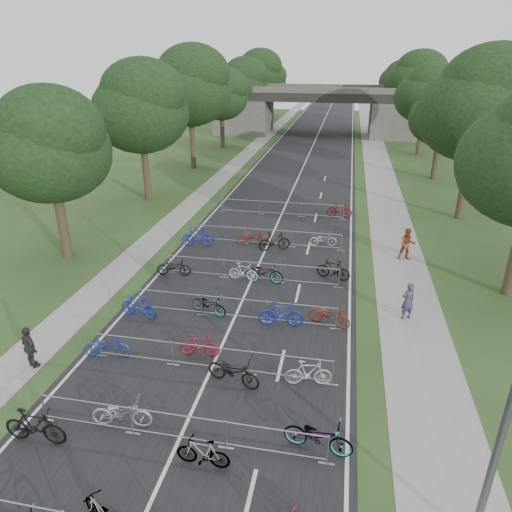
{
  "coord_description": "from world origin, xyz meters",
  "views": [
    {
      "loc": [
        4.46,
        -6.47,
        11.08
      ],
      "look_at": [
        0.09,
        15.74,
        1.1
      ],
      "focal_mm": 32.0,
      "sensor_mm": 36.0,
      "label": 1
    }
  ],
  "objects_px": {
    "pedestrian_a": "(408,301)",
    "pedestrian_b": "(407,244)",
    "pedestrian_c": "(30,348)",
    "lamppost": "(512,405)",
    "overpass_bridge": "(319,111)"
  },
  "relations": [
    {
      "from": "overpass_bridge",
      "to": "pedestrian_a",
      "type": "bearing_deg",
      "value": -81.63
    },
    {
      "from": "pedestrian_a",
      "to": "pedestrian_c",
      "type": "relative_size",
      "value": 1.02
    },
    {
      "from": "lamppost",
      "to": "pedestrian_c",
      "type": "relative_size",
      "value": 4.66
    },
    {
      "from": "overpass_bridge",
      "to": "pedestrian_a",
      "type": "relative_size",
      "value": 17.32
    },
    {
      "from": "pedestrian_a",
      "to": "pedestrian_b",
      "type": "distance_m",
      "value": 6.9
    },
    {
      "from": "overpass_bridge",
      "to": "pedestrian_c",
      "type": "relative_size",
      "value": 17.61
    },
    {
      "from": "pedestrian_c",
      "to": "pedestrian_a",
      "type": "bearing_deg",
      "value": -127.49
    },
    {
      "from": "overpass_bridge",
      "to": "pedestrian_c",
      "type": "distance_m",
      "value": 59.39
    },
    {
      "from": "pedestrian_a",
      "to": "pedestrian_b",
      "type": "bearing_deg",
      "value": -122.51
    },
    {
      "from": "lamppost",
      "to": "pedestrian_b",
      "type": "height_order",
      "value": "lamppost"
    },
    {
      "from": "pedestrian_a",
      "to": "pedestrian_b",
      "type": "xyz_separation_m",
      "value": [
        0.67,
        6.86,
        0.07
      ]
    },
    {
      "from": "lamppost",
      "to": "pedestrian_b",
      "type": "xyz_separation_m",
      "value": [
        0.05,
        17.41,
        -3.32
      ]
    },
    {
      "from": "overpass_bridge",
      "to": "lamppost",
      "type": "xyz_separation_m",
      "value": [
        8.33,
        -63.0,
        0.75
      ]
    },
    {
      "from": "lamppost",
      "to": "pedestrian_c",
      "type": "height_order",
      "value": "lamppost"
    },
    {
      "from": "pedestrian_b",
      "to": "lamppost",
      "type": "bearing_deg",
      "value": -93.79
    }
  ]
}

